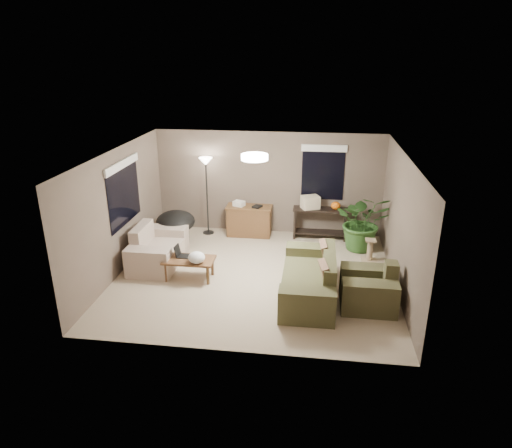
# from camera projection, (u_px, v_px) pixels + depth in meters

# --- Properties ---
(room_shell) EXTENTS (5.50, 5.50, 5.50)m
(room_shell) POSITION_uv_depth(u_px,v_px,m) (255.00, 218.00, 8.79)
(room_shell) COLOR tan
(room_shell) RESTS_ON ground
(main_sofa) EXTENTS (0.95, 2.20, 0.85)m
(main_sofa) POSITION_uv_depth(u_px,v_px,m) (311.00, 281.00, 8.42)
(main_sofa) COLOR #47472A
(main_sofa) RESTS_ON ground
(throw_pillows) EXTENTS (0.31, 1.38, 0.47)m
(throw_pillows) POSITION_uv_depth(u_px,v_px,m) (326.00, 264.00, 8.26)
(throw_pillows) COLOR #8C7251
(throw_pillows) RESTS_ON main_sofa
(loveseat) EXTENTS (0.90, 1.60, 0.85)m
(loveseat) POSITION_uv_depth(u_px,v_px,m) (157.00, 250.00, 9.68)
(loveseat) COLOR beige
(loveseat) RESTS_ON ground
(armchair) EXTENTS (0.95, 1.00, 0.85)m
(armchair) POSITION_uv_depth(u_px,v_px,m) (369.00, 290.00, 8.09)
(armchair) COLOR #4B492D
(armchair) RESTS_ON ground
(coffee_table) EXTENTS (1.00, 0.55, 0.42)m
(coffee_table) POSITION_uv_depth(u_px,v_px,m) (189.00, 262.00, 9.02)
(coffee_table) COLOR brown
(coffee_table) RESTS_ON ground
(laptop) EXTENTS (0.37, 0.24, 0.24)m
(laptop) POSITION_uv_depth(u_px,v_px,m) (182.00, 254.00, 9.09)
(laptop) COLOR black
(laptop) RESTS_ON coffee_table
(plastic_bag) EXTENTS (0.35, 0.32, 0.23)m
(plastic_bag) POSITION_uv_depth(u_px,v_px,m) (197.00, 257.00, 8.79)
(plastic_bag) COLOR white
(plastic_bag) RESTS_ON coffee_table
(desk) EXTENTS (1.10, 0.50, 0.75)m
(desk) POSITION_uv_depth(u_px,v_px,m) (249.00, 221.00, 11.15)
(desk) COLOR brown
(desk) RESTS_ON ground
(desk_papers) EXTENTS (0.73, 0.33, 0.12)m
(desk_papers) POSITION_uv_depth(u_px,v_px,m) (243.00, 204.00, 11.01)
(desk_papers) COLOR silver
(desk_papers) RESTS_ON desk
(console_table) EXTENTS (1.30, 0.40, 0.75)m
(console_table) POSITION_uv_depth(u_px,v_px,m) (320.00, 221.00, 10.96)
(console_table) COLOR black
(console_table) RESTS_ON ground
(pumpkin) EXTENTS (0.22, 0.22, 0.18)m
(pumpkin) POSITION_uv_depth(u_px,v_px,m) (336.00, 206.00, 10.77)
(pumpkin) COLOR orange
(pumpkin) RESTS_ON console_table
(cardboard_box) EXTENTS (0.49, 0.44, 0.30)m
(cardboard_box) POSITION_uv_depth(u_px,v_px,m) (310.00, 202.00, 10.83)
(cardboard_box) COLOR beige
(cardboard_box) RESTS_ON console_table
(papasan_chair) EXTENTS (1.13, 1.13, 0.80)m
(papasan_chair) POSITION_uv_depth(u_px,v_px,m) (176.00, 225.00, 10.63)
(papasan_chair) COLOR black
(papasan_chair) RESTS_ON ground
(floor_lamp) EXTENTS (0.32, 0.32, 1.91)m
(floor_lamp) POSITION_uv_depth(u_px,v_px,m) (206.00, 171.00, 10.85)
(floor_lamp) COLOR black
(floor_lamp) RESTS_ON ground
(ceiling_fixture) EXTENTS (0.50, 0.50, 0.10)m
(ceiling_fixture) POSITION_uv_depth(u_px,v_px,m) (255.00, 157.00, 8.36)
(ceiling_fixture) COLOR white
(ceiling_fixture) RESTS_ON room_shell
(houseplant) EXTENTS (1.21, 1.35, 1.05)m
(houseplant) POSITION_uv_depth(u_px,v_px,m) (363.00, 228.00, 10.31)
(houseplant) COLOR #2D5923
(houseplant) RESTS_ON ground
(cat_scratching_post) EXTENTS (0.32, 0.32, 0.50)m
(cat_scratching_post) POSITION_uv_depth(u_px,v_px,m) (370.00, 252.00, 9.82)
(cat_scratching_post) COLOR tan
(cat_scratching_post) RESTS_ON ground
(window_left) EXTENTS (0.05, 1.56, 1.33)m
(window_left) POSITION_uv_depth(u_px,v_px,m) (123.00, 182.00, 9.21)
(window_left) COLOR black
(window_left) RESTS_ON room_shell
(window_back) EXTENTS (1.06, 0.05, 1.33)m
(window_back) POSITION_uv_depth(u_px,v_px,m) (323.00, 163.00, 10.73)
(window_back) COLOR black
(window_back) RESTS_ON room_shell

